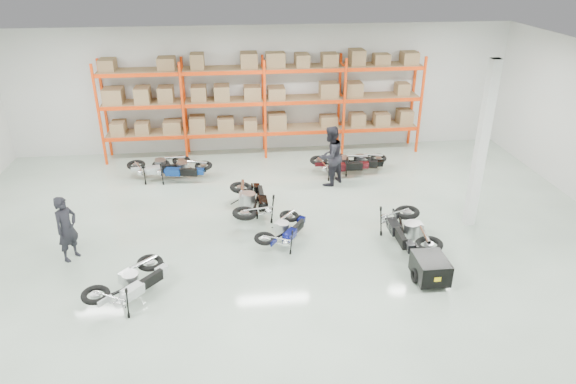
{
  "coord_description": "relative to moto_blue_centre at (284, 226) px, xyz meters",
  "views": [
    {
      "loc": [
        -1.13,
        -11.27,
        6.9
      ],
      "look_at": [
        0.22,
        0.77,
        1.1
      ],
      "focal_mm": 32.0,
      "sensor_mm": 36.0,
      "label": 1
    }
  ],
  "objects": [
    {
      "name": "room",
      "position": [
        -0.04,
        -0.08,
        1.77
      ],
      "size": [
        18.0,
        18.0,
        18.0
      ],
      "color": "silver",
      "rests_on": "ground"
    },
    {
      "name": "pallet_rack",
      "position": [
        -0.04,
        6.37,
        1.78
      ],
      "size": [
        11.28,
        0.98,
        3.62
      ],
      "color": "#FF410D",
      "rests_on": "ground"
    },
    {
      "name": "structural_column",
      "position": [
        5.16,
        0.42,
        1.77
      ],
      "size": [
        0.25,
        0.25,
        4.5
      ],
      "primitive_type": "cube",
      "color": "white",
      "rests_on": "ground"
    },
    {
      "name": "moto_blue_centre",
      "position": [
        0.0,
        0.0,
        0.0
      ],
      "size": [
        1.53,
        1.74,
        1.02
      ],
      "primitive_type": null,
      "rotation": [
        0.0,
        -0.09,
        2.55
      ],
      "color": "#080C50",
      "rests_on": "ground"
    },
    {
      "name": "moto_silver_left",
      "position": [
        -3.51,
        -1.97,
        0.05
      ],
      "size": [
        1.8,
        1.87,
        1.13
      ],
      "primitive_type": null,
      "rotation": [
        0.0,
        -0.09,
        2.42
      ],
      "color": "silver",
      "rests_on": "ground"
    },
    {
      "name": "moto_black_far_left",
      "position": [
        -0.76,
        1.59,
        0.12
      ],
      "size": [
        1.03,
        1.99,
        1.27
      ],
      "primitive_type": null,
      "rotation": [
        0.0,
        -0.09,
        3.17
      ],
      "color": "black",
      "rests_on": "ground"
    },
    {
      "name": "moto_touring_right",
      "position": [
        3.09,
        -0.49,
        0.12
      ],
      "size": [
        0.98,
        1.97,
        1.28
      ],
      "primitive_type": null,
      "rotation": [
        0.0,
        -0.09,
        -0.0
      ],
      "color": "black",
      "rests_on": "ground"
    },
    {
      "name": "trailer",
      "position": [
        3.09,
        -2.09,
        -0.12
      ],
      "size": [
        0.78,
        1.48,
        0.62
      ],
      "rotation": [
        0.0,
        0.0,
        -0.0
      ],
      "color": "black",
      "rests_on": "ground"
    },
    {
      "name": "moto_back_a",
      "position": [
        -2.94,
        4.3,
        0.04
      ],
      "size": [
        1.84,
        1.16,
        1.11
      ],
      "primitive_type": null,
      "rotation": [
        0.0,
        -0.09,
        1.38
      ],
      "color": "navy",
      "rests_on": "ground"
    },
    {
      "name": "moto_back_b",
      "position": [
        -3.65,
        4.56,
        0.05
      ],
      "size": [
        1.87,
        1.14,
        1.14
      ],
      "primitive_type": null,
      "rotation": [
        0.0,
        -0.09,
        1.73
      ],
      "color": "#B9BEC3",
      "rests_on": "ground"
    },
    {
      "name": "moto_back_c",
      "position": [
        2.99,
        4.31,
        0.02
      ],
      "size": [
        1.72,
        1.01,
        1.06
      ],
      "primitive_type": null,
      "rotation": [
        0.0,
        -0.09,
        1.44
      ],
      "color": "black",
      "rests_on": "ground"
    },
    {
      "name": "moto_back_d",
      "position": [
        2.35,
        4.11,
        0.06
      ],
      "size": [
        1.81,
        0.96,
        1.15
      ],
      "primitive_type": null,
      "rotation": [
        0.0,
        -0.09,
        1.53
      ],
      "color": "#420D12",
      "rests_on": "ground"
    },
    {
      "name": "person_left",
      "position": [
        -5.24,
        -0.17,
        0.35
      ],
      "size": [
        0.66,
        0.72,
        1.66
      ],
      "primitive_type": "imported",
      "rotation": [
        0.0,
        0.0,
        1.01
      ],
      "color": "black",
      "rests_on": "ground"
    },
    {
      "name": "person_back",
      "position": [
        1.82,
        3.43,
        0.48
      ],
      "size": [
        1.19,
        1.16,
        1.93
      ],
      "primitive_type": "imported",
      "rotation": [
        0.0,
        0.0,
        3.84
      ],
      "color": "black",
      "rests_on": "ground"
    }
  ]
}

